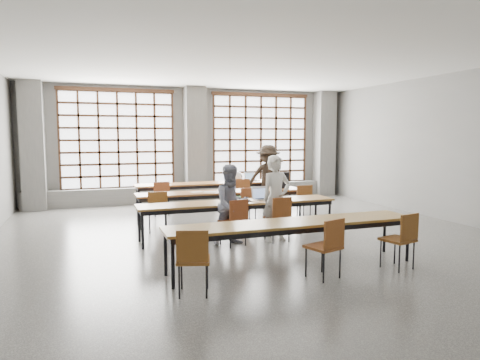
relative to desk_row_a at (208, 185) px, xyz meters
name	(u,v)px	position (x,y,z in m)	size (l,w,h in m)	color
floor	(258,240)	(-0.04, -3.86, -0.66)	(11.00, 11.00, 0.00)	#484845
ceiling	(259,57)	(-0.04, -3.86, 2.84)	(11.00, 11.00, 0.00)	silver
wall_back	(193,145)	(-0.04, 1.64, 1.09)	(10.00, 10.00, 0.00)	slate
wall_right	(460,148)	(4.96, -3.86, 1.09)	(11.00, 11.00, 0.00)	slate
column_left	(33,146)	(-4.54, 1.36, 1.09)	(0.60, 0.55, 3.50)	#585855
column_mid	(195,145)	(-0.04, 1.36, 1.09)	(0.60, 0.55, 3.50)	#585855
column_right	(324,144)	(4.46, 1.36, 1.09)	(0.60, 0.55, 3.50)	#585855
window_left	(118,140)	(-2.29, 1.56, 1.24)	(3.32, 0.12, 3.00)	white
window_right	(261,140)	(2.21, 1.56, 1.24)	(3.32, 0.12, 3.00)	white
sill_ledge	(195,193)	(-0.04, 1.44, -0.41)	(9.80, 0.35, 0.50)	#585855
desk_row_a	(208,185)	(0.00, 0.00, 0.00)	(4.00, 0.70, 0.73)	brown
desk_row_b	(222,194)	(-0.17, -1.86, 0.00)	(4.00, 0.70, 0.73)	brown
desk_row_c	(238,205)	(-0.32, -3.48, 0.00)	(4.00, 0.70, 0.73)	brown
desk_row_d	(294,226)	(-0.18, -5.65, 0.00)	(4.00, 0.70, 0.73)	brown
chair_back_left	(161,195)	(-1.40, -0.63, -0.13)	(0.43, 0.44, 0.88)	brown
chair_back_mid	(242,191)	(0.78, -0.63, -0.13)	(0.51, 0.51, 0.88)	brown
chair_back_right	(270,190)	(1.62, -0.63, -0.13)	(0.52, 0.52, 0.88)	brown
chair_mid_left	(158,207)	(-1.78, -2.49, -0.13)	(0.46, 0.46, 0.88)	brown
chair_mid_centre	(247,202)	(0.24, -2.49, -0.13)	(0.44, 0.44, 0.88)	maroon
chair_mid_right	(302,199)	(1.63, -2.49, -0.13)	(0.43, 0.43, 0.88)	brown
chair_front_left	(235,217)	(-0.60, -4.11, -0.13)	(0.52, 0.52, 0.88)	brown
chair_front_right	(279,214)	(0.29, -4.11, -0.13)	(0.44, 0.45, 0.88)	brown
chair_near_left	(193,255)	(-1.90, -6.28, -0.13)	(0.52, 0.52, 0.88)	brown
chair_near_mid	(328,242)	(0.05, -6.28, -0.13)	(0.53, 0.53, 0.88)	brown
chair_near_right	(402,235)	(1.34, -6.28, -0.13)	(0.51, 0.51, 0.88)	brown
student_male	(276,198)	(0.28, -3.98, 0.17)	(0.61, 0.40, 1.66)	silver
student_female	(232,205)	(-0.62, -3.98, 0.09)	(0.73, 0.57, 1.50)	#181F48
student_back	(268,177)	(1.60, -0.50, 0.22)	(1.15, 0.66, 1.77)	black
laptop_front	(262,196)	(0.23, -3.37, 0.13)	(0.38, 0.33, 0.26)	#ADACB1
laptop_back	(251,178)	(1.33, 0.11, 0.13)	(0.44, 0.41, 0.26)	#AEAEB3
mouse	(282,198)	(0.63, -3.50, 0.08)	(0.10, 0.06, 0.04)	white
green_box	(235,199)	(-0.37, -3.40, 0.11)	(0.25, 0.09, 0.09)	#2D892E
phone	(249,201)	(-0.14, -3.58, 0.07)	(0.13, 0.06, 0.01)	black
paper_sheet_a	(197,192)	(-0.77, -1.81, 0.07)	(0.30, 0.21, 0.00)	silver
paper_sheet_b	(210,192)	(-0.47, -1.91, 0.07)	(0.30, 0.21, 0.00)	silver
paper_sheet_c	(226,191)	(-0.07, -1.86, 0.07)	(0.30, 0.21, 0.00)	white
backpack	(283,180)	(1.43, -1.81, 0.27)	(0.32, 0.20, 0.40)	black
plastic_bag	(238,176)	(0.90, 0.05, 0.21)	(0.26, 0.21, 0.29)	white
red_pouch	(193,256)	(-1.88, -6.20, -0.16)	(0.20, 0.08, 0.06)	#B2151C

